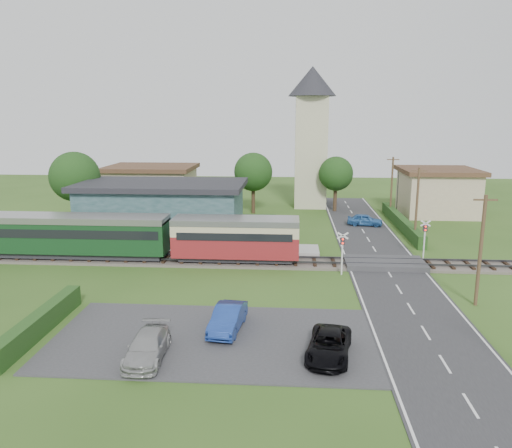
# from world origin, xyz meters

# --- Properties ---
(ground) EXTENTS (120.00, 120.00, 0.00)m
(ground) POSITION_xyz_m (0.00, 0.00, 0.00)
(ground) COLOR #2D4C19
(railway_track) EXTENTS (76.00, 3.20, 0.49)m
(railway_track) POSITION_xyz_m (0.00, 2.00, 0.11)
(railway_track) COLOR #4C443D
(railway_track) RESTS_ON ground
(road) EXTENTS (6.00, 70.00, 0.05)m
(road) POSITION_xyz_m (10.00, 0.00, 0.03)
(road) COLOR #28282B
(road) RESTS_ON ground
(car_park) EXTENTS (17.00, 9.00, 0.08)m
(car_park) POSITION_xyz_m (-1.50, -12.00, 0.04)
(car_park) COLOR #333335
(car_park) RESTS_ON ground
(crossing_deck) EXTENTS (6.20, 3.40, 0.45)m
(crossing_deck) POSITION_xyz_m (10.00, 2.00, 0.23)
(crossing_deck) COLOR #333335
(crossing_deck) RESTS_ON ground
(platform) EXTENTS (30.00, 3.00, 0.45)m
(platform) POSITION_xyz_m (-10.00, 5.20, 0.23)
(platform) COLOR gray
(platform) RESTS_ON ground
(equipment_hut) EXTENTS (2.30, 2.30, 2.55)m
(equipment_hut) POSITION_xyz_m (-18.00, 5.20, 1.75)
(equipment_hut) COLOR #BDB894
(equipment_hut) RESTS_ON platform
(station_building) EXTENTS (16.00, 9.00, 5.30)m
(station_building) POSITION_xyz_m (-10.00, 10.99, 2.69)
(station_building) COLOR #234443
(station_building) RESTS_ON ground
(train) EXTENTS (43.20, 2.90, 3.40)m
(train) POSITION_xyz_m (-18.56, 2.00, 2.18)
(train) COLOR #232328
(train) RESTS_ON ground
(church_tower) EXTENTS (6.00, 6.00, 17.60)m
(church_tower) POSITION_xyz_m (5.00, 28.00, 10.23)
(church_tower) COLOR #BDB894
(church_tower) RESTS_ON ground
(house_west) EXTENTS (10.80, 8.80, 5.50)m
(house_west) POSITION_xyz_m (-15.00, 25.00, 2.79)
(house_west) COLOR tan
(house_west) RESTS_ON ground
(house_east) EXTENTS (8.80, 8.80, 5.50)m
(house_east) POSITION_xyz_m (20.00, 24.00, 2.80)
(house_east) COLOR tan
(house_east) RESTS_ON ground
(hedge_carpark) EXTENTS (0.80, 9.00, 1.20)m
(hedge_carpark) POSITION_xyz_m (-11.00, -12.00, 0.60)
(hedge_carpark) COLOR #193814
(hedge_carpark) RESTS_ON ground
(hedge_roadside) EXTENTS (0.80, 18.00, 1.20)m
(hedge_roadside) POSITION_xyz_m (14.20, 16.00, 0.60)
(hedge_roadside) COLOR #193814
(hedge_roadside) RESTS_ON ground
(hedge_station) EXTENTS (22.00, 0.80, 1.30)m
(hedge_station) POSITION_xyz_m (-10.00, 15.50, 0.65)
(hedge_station) COLOR #193814
(hedge_station) RESTS_ON ground
(tree_a) EXTENTS (5.20, 5.20, 8.00)m
(tree_a) POSITION_xyz_m (-20.00, 14.00, 5.38)
(tree_a) COLOR #332316
(tree_a) RESTS_ON ground
(tree_b) EXTENTS (4.60, 4.60, 7.34)m
(tree_b) POSITION_xyz_m (-2.00, 23.00, 5.02)
(tree_b) COLOR #332316
(tree_b) RESTS_ON ground
(tree_c) EXTENTS (4.20, 4.20, 6.78)m
(tree_c) POSITION_xyz_m (8.00, 25.00, 4.65)
(tree_c) COLOR #332316
(tree_c) RESTS_ON ground
(utility_pole_b) EXTENTS (1.40, 0.22, 7.00)m
(utility_pole_b) POSITION_xyz_m (14.20, -6.00, 3.63)
(utility_pole_b) COLOR #473321
(utility_pole_b) RESTS_ON ground
(utility_pole_c) EXTENTS (1.40, 0.22, 7.00)m
(utility_pole_c) POSITION_xyz_m (14.20, 10.00, 3.63)
(utility_pole_c) COLOR #473321
(utility_pole_c) RESTS_ON ground
(utility_pole_d) EXTENTS (1.40, 0.22, 7.00)m
(utility_pole_d) POSITION_xyz_m (14.20, 22.00, 3.63)
(utility_pole_d) COLOR #473321
(utility_pole_d) RESTS_ON ground
(crossing_signal_near) EXTENTS (0.84, 0.28, 3.28)m
(crossing_signal_near) POSITION_xyz_m (6.40, -0.41, 2.14)
(crossing_signal_near) COLOR silver
(crossing_signal_near) RESTS_ON ground
(crossing_signal_far) EXTENTS (0.84, 0.28, 3.28)m
(crossing_signal_far) POSITION_xyz_m (13.60, 4.39, 2.14)
(crossing_signal_far) COLOR silver
(crossing_signal_far) RESTS_ON ground
(streetlamp_west) EXTENTS (0.30, 0.30, 5.15)m
(streetlamp_west) POSITION_xyz_m (-22.00, 20.00, 3.04)
(streetlamp_west) COLOR #3F3F47
(streetlamp_west) RESTS_ON ground
(streetlamp_east) EXTENTS (0.30, 0.30, 5.15)m
(streetlamp_east) POSITION_xyz_m (16.00, 27.00, 3.04)
(streetlamp_east) COLOR #3F3F47
(streetlamp_east) RESTS_ON ground
(car_on_road) EXTENTS (3.90, 2.04, 1.27)m
(car_on_road) POSITION_xyz_m (10.52, 16.70, 0.68)
(car_on_road) COLOR #2C62A2
(car_on_road) RESTS_ON road
(car_park_blue) EXTENTS (1.89, 4.26, 1.36)m
(car_park_blue) POSITION_xyz_m (-0.82, -10.94, 0.76)
(car_park_blue) COLOR navy
(car_park_blue) RESTS_ON car_park
(car_park_silver) EXTENTS (1.91, 4.35, 1.24)m
(car_park_silver) POSITION_xyz_m (-4.30, -14.50, 0.70)
(car_park_silver) COLOR #9D9D9D
(car_park_silver) RESTS_ON car_park
(car_park_dark) EXTENTS (2.69, 4.59, 1.20)m
(car_park_dark) POSITION_xyz_m (4.50, -13.70, 0.68)
(car_park_dark) COLOR black
(car_park_dark) RESTS_ON car_park
(pedestrian_near) EXTENTS (0.68, 0.47, 1.81)m
(pedestrian_near) POSITION_xyz_m (-1.41, 4.98, 1.35)
(pedestrian_near) COLOR gray
(pedestrian_near) RESTS_ON platform
(pedestrian_far) EXTENTS (0.94, 1.08, 1.89)m
(pedestrian_far) POSITION_xyz_m (-18.01, 5.32, 1.39)
(pedestrian_far) COLOR gray
(pedestrian_far) RESTS_ON platform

